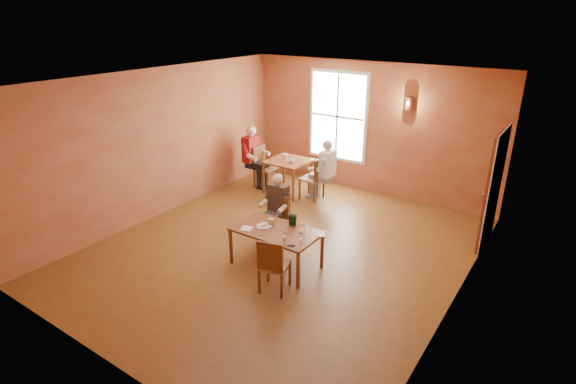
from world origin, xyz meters
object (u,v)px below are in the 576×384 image
Objects in this scene: chair_empty at (275,264)px; chair_diner_white at (312,178)px; diner_main at (273,213)px; diner_maroon at (265,158)px; chair_diner_maroon at (266,167)px; second_table at (288,176)px; chair_diner_main at (274,221)px; diner_white at (313,171)px; main_table at (276,248)px.

chair_empty is 3.73m from chair_diner_white.
diner_main is 0.85× the size of diner_maroon.
chair_empty is at bearing 38.54° from chair_diner_maroon.
diner_main is 2.54m from second_table.
diner_white is (-0.52, 2.21, 0.24)m from chair_diner_main.
chair_empty reaches higher than main_table.
chair_diner_maroon is at bearing -50.06° from chair_diner_main.
chair_diner_maroon is at bearing -50.44° from diner_main.
diner_maroon reaches higher than chair_diner_white.
diner_main is 2.92m from diner_maroon.
diner_white is at bearing 97.62° from chair_empty.
chair_diner_white is (-1.05, 2.86, 0.16)m from main_table.
diner_maroon reaches higher than main_table.
chair_empty is (0.40, -0.59, 0.12)m from main_table.
diner_main is 1.21× the size of chair_diner_maroon.
diner_maroon reaches higher than chair_diner_maroon.
chair_diner_main is 2.28m from diner_white.
main_table is 0.84m from diner_main.
diner_main is (-0.50, 0.62, 0.27)m from main_table.
chair_diner_main is 1.53m from chair_empty.
chair_diner_white is at bearing 90.00° from chair_diner_maroon.
diner_maroon is at bearing 180.00° from second_table.
chair_empty is 3.73m from diner_white.
diner_main is 1.35× the size of second_table.
chair_diner_main is at bearing 127.57° from main_table.
diner_white is (0.68, 0.00, 0.28)m from second_table.
chair_diner_maroon is at bearing 180.00° from second_table.
main_table is 3.05m from diner_white.
diner_main is at bearing -166.26° from chair_diner_white.
chair_empty is 0.63× the size of diner_maroon.
diner_maroon reaches higher than chair_empty.
diner_maroon reaches higher than second_table.
chair_diner_maroon reaches higher than chair_diner_white.
chair_diner_main is at bearing -166.08° from chair_diner_white.
chair_diner_maroon is (-0.65, 0.00, 0.11)m from second_table.
diner_maroon reaches higher than chair_diner_main.
second_table is at bearing 120.72° from main_table.
main_table is at bearing -159.87° from chair_diner_white.
main_table is 1.63× the size of chair_diner_main.
chair_diner_main is 0.17m from diner_main.
diner_main is 1.22× the size of chair_diner_white.
diner_maroon is at bearing 90.00° from chair_diner_white.
main_table is 3.05m from chair_diner_white.
chair_diner_white is (-0.55, 2.24, -0.11)m from diner_main.
diner_white is 1.36m from diner_maroon.
chair_diner_main is 0.72× the size of diner_main.
chair_empty is 4.03m from second_table.
diner_main is 2.30m from chair_diner_white.
main_table is 1.17× the size of diner_main.
diner_white reaches higher than chair_diner_main.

